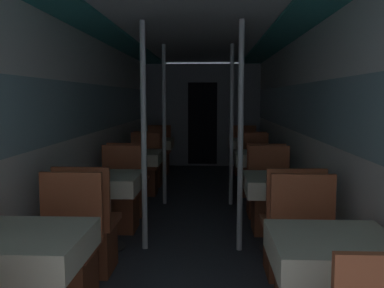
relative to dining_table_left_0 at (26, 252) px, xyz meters
name	(u,v)px	position (x,y,z in m)	size (l,w,h in m)	color
wall_left	(91,127)	(-0.42, 2.87, 0.52)	(0.05, 10.52, 2.24)	silver
wall_right	(302,127)	(2.14, 2.87, 0.52)	(0.05, 10.52, 2.24)	silver
ceiling_panel	(196,32)	(0.86, 2.87, 1.65)	(2.56, 10.52, 0.07)	silver
bulkhead_far	(203,116)	(0.86, 7.15, 0.48)	(2.51, 0.09, 2.24)	gray
dining_table_left_0	(26,252)	(0.00, 0.00, 0.00)	(0.68, 0.68, 0.75)	#4C4C51
chair_left_far_0	(65,268)	(0.00, 0.61, -0.34)	(0.47, 0.47, 0.95)	brown
dining_table_left_1	(106,186)	(0.00, 1.84, 0.00)	(0.68, 0.68, 0.75)	#4C4C51
chair_left_near_1	(89,239)	(0.00, 1.23, -0.34)	(0.47, 0.47, 0.95)	brown
chair_left_far_1	(119,204)	(0.00, 2.44, -0.34)	(0.47, 0.47, 0.95)	brown
support_pole_left_1	(144,137)	(0.39, 1.84, 0.49)	(0.06, 0.06, 2.24)	silver
dining_table_left_2	(137,159)	(0.00, 3.67, 0.00)	(0.68, 0.68, 0.75)	#4C4C51
chair_left_near_2	(129,192)	(0.00, 3.07, -0.34)	(0.47, 0.47, 0.95)	brown
chair_left_far_2	(144,175)	(0.00, 4.28, -0.34)	(0.47, 0.47, 0.95)	brown
support_pole_left_2	(164,125)	(0.39, 3.67, 0.49)	(0.06, 0.06, 2.24)	silver
dining_table_left_3	(154,145)	(0.00, 5.51, 0.00)	(0.68, 0.68, 0.75)	#4C4C51
chair_left_near_3	(150,169)	(0.00, 4.90, -0.34)	(0.47, 0.47, 0.95)	brown
chair_left_far_3	(158,159)	(0.00, 6.12, -0.34)	(0.47, 0.47, 0.95)	brown
dining_table_right_0	(333,257)	(1.72, 0.00, 0.00)	(0.68, 0.68, 0.75)	#4C4C51
chair_right_far_0	(307,272)	(1.72, 0.61, -0.34)	(0.47, 0.47, 0.95)	brown
dining_table_right_1	(280,188)	(1.72, 1.84, 0.00)	(0.68, 0.68, 0.75)	#4C4C51
chair_right_near_1	(290,242)	(1.72, 1.23, -0.34)	(0.47, 0.47, 0.95)	brown
chair_right_far_1	(271,206)	(1.72, 2.44, -0.34)	(0.47, 0.47, 0.95)	brown
support_pole_right_1	(241,138)	(1.33, 1.84, 0.49)	(0.06, 0.06, 2.24)	silver
dining_table_right_2	(259,160)	(1.72, 3.67, 0.00)	(0.68, 0.68, 0.75)	#4C4C51
chair_right_near_2	(264,194)	(1.72, 3.07, -0.34)	(0.47, 0.47, 0.95)	brown
chair_right_far_2	(254,176)	(1.72, 4.28, -0.34)	(0.47, 0.47, 0.95)	brown
support_pole_right_2	(231,125)	(1.33, 3.67, 0.49)	(0.06, 0.06, 2.24)	silver
dining_table_right_3	(248,146)	(1.72, 5.51, 0.00)	(0.68, 0.68, 0.75)	#4C4C51
chair_right_near_3	(250,170)	(1.72, 4.90, -0.34)	(0.47, 0.47, 0.95)	brown
chair_right_far_3	(245,159)	(1.72, 6.12, -0.34)	(0.47, 0.47, 0.95)	brown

